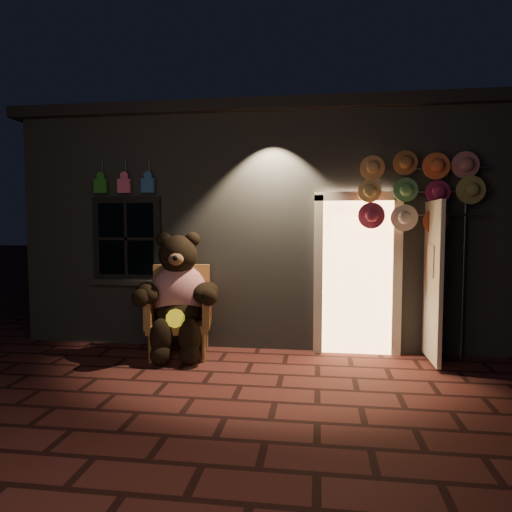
# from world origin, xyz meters

# --- Properties ---
(ground) EXTENTS (60.00, 60.00, 0.00)m
(ground) POSITION_xyz_m (0.00, 0.00, 0.00)
(ground) COLOR #552520
(ground) RESTS_ON ground
(shop_building) EXTENTS (7.30, 5.95, 3.51)m
(shop_building) POSITION_xyz_m (0.00, 3.99, 1.74)
(shop_building) COLOR slate
(shop_building) RESTS_ON ground
(wicker_armchair) EXTENTS (0.94, 0.88, 1.19)m
(wicker_armchair) POSITION_xyz_m (-1.02, 1.11, 0.60)
(wicker_armchair) COLOR #AA8641
(wicker_armchair) RESTS_ON ground
(teddy_bear) EXTENTS (1.18, 1.02, 1.66)m
(teddy_bear) POSITION_xyz_m (-1.00, 0.96, 0.82)
(teddy_bear) COLOR red
(teddy_bear) RESTS_ON ground
(hat_rack) EXTENTS (1.66, 0.22, 2.70)m
(hat_rack) POSITION_xyz_m (2.07, 1.28, 2.18)
(hat_rack) COLOR #59595E
(hat_rack) RESTS_ON ground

